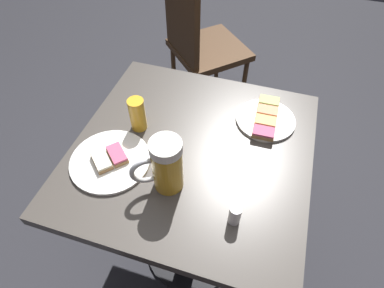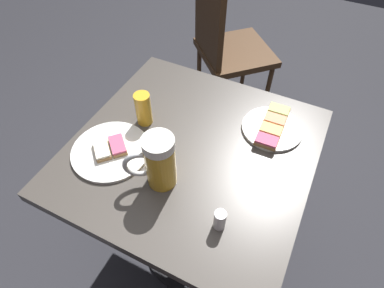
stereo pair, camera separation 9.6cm
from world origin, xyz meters
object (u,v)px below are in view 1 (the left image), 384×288
Objects in this scene: salt_shaker at (235,215)px; beer_glass_small at (138,114)px; plate_far at (110,160)px; cafe_chair at (199,43)px; plate_near at (266,118)px; beer_mug at (165,165)px.

beer_glass_small is at bearing 57.25° from salt_shaker.
beer_glass_small is 0.44m from salt_shaker.
cafe_chair is (1.03, 0.03, -0.23)m from plate_far.
beer_glass_small is at bearing -40.84° from cafe_chair.
cafe_chair is (1.10, 0.42, -0.25)m from salt_shaker.
salt_shaker is 0.07× the size of cafe_chair.
cafe_chair reaches higher than salt_shaker.
plate_near and plate_far have the same top height.
salt_shaker is 1.21m from cafe_chair.
plate_far is 0.21m from beer_mug.
beer_glass_small is at bearing 42.01° from beer_mug.
beer_glass_small is (0.16, -0.03, 0.05)m from plate_far.
cafe_chair is at bearing 11.57° from beer_mug.
plate_near is at bearing -68.89° from beer_glass_small.
beer_glass_small is 1.81× the size of salt_shaker.
plate_near is at bearing -53.36° from plate_far.
beer_mug is (-0.02, -0.19, 0.08)m from plate_far.
beer_mug is at bearing 74.92° from salt_shaker.
cafe_chair reaches higher than beer_glass_small.
plate_near is at bearing -34.30° from beer_mug.
plate_near is 1.13× the size of beer_mug.
plate_near is at bearing -12.80° from cafe_chair.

